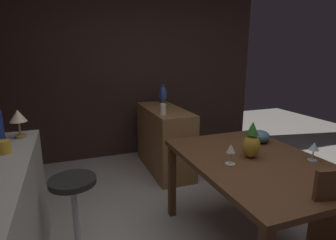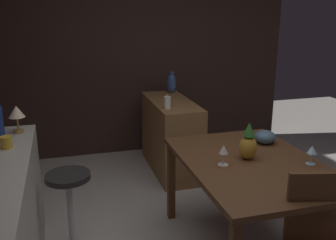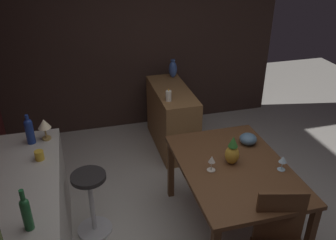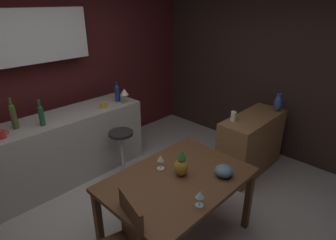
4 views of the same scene
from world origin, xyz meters
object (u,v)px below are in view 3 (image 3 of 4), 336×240
object	(u,v)px
dining_table	(234,173)
fruit_bowl	(248,139)
cup_mustard	(39,155)
wine_bottle_green	(26,212)
counter_lamp	(44,125)
pineapple_centerpiece	(232,152)
wine_glass_right	(212,160)
pillar_candle_tall	(169,96)
wine_bottle_cobalt	(29,130)
vase_ceramic_blue	(173,69)
wine_glass_left	(283,160)
bar_stool	(92,202)
sideboard_cabinet	(172,118)

from	to	relation	value
dining_table	fruit_bowl	xyz separation A→B (m)	(0.32, -0.28, 0.14)
dining_table	cup_mustard	bearing A→B (deg)	79.14
wine_bottle_green	counter_lamp	world-z (taller)	wine_bottle_green
pineapple_centerpiece	wine_glass_right	bearing A→B (deg)	104.48
wine_glass_right	pillar_candle_tall	distance (m)	1.34
fruit_bowl	wine_bottle_cobalt	xyz separation A→B (m)	(0.30, 2.03, 0.24)
vase_ceramic_blue	pineapple_centerpiece	bearing A→B (deg)	179.67
pillar_candle_tall	vase_ceramic_blue	xyz separation A→B (m)	(0.72, -0.26, 0.06)
dining_table	cup_mustard	distance (m)	1.71
fruit_bowl	pillar_candle_tall	distance (m)	1.15
dining_table	counter_lamp	world-z (taller)	counter_lamp
cup_mustard	counter_lamp	bearing A→B (deg)	-7.93
wine_glass_left	fruit_bowl	distance (m)	0.49
wine_bottle_cobalt	pineapple_centerpiece	bearing A→B (deg)	-107.97
wine_bottle_green	cup_mustard	world-z (taller)	wine_bottle_green
bar_stool	wine_glass_left	size ratio (longest dim) A/B	4.83
sideboard_cabinet	cup_mustard	world-z (taller)	cup_mustard
wine_glass_left	wine_bottle_green	bearing A→B (deg)	99.40
wine_glass_right	sideboard_cabinet	bearing A→B (deg)	-3.61
wine_glass_left	sideboard_cabinet	bearing A→B (deg)	15.43
dining_table	pineapple_centerpiece	distance (m)	0.21
dining_table	pillar_candle_tall	xyz separation A→B (m)	(1.34, 0.25, 0.22)
sideboard_cabinet	pillar_candle_tall	xyz separation A→B (m)	(-0.32, 0.13, 0.47)
wine_bottle_green	counter_lamp	xyz separation A→B (m)	(1.15, -0.08, 0.01)
sideboard_cabinet	pineapple_centerpiece	size ratio (longest dim) A/B	3.96
vase_ceramic_blue	pillar_candle_tall	bearing A→B (deg)	160.33
pineapple_centerpiece	wine_bottle_green	distance (m)	1.78
wine_bottle_green	cup_mustard	xyz separation A→B (m)	(0.82, -0.03, -0.10)
wine_bottle_cobalt	sideboard_cabinet	bearing A→B (deg)	-57.46
dining_table	sideboard_cabinet	bearing A→B (deg)	4.27
dining_table	fruit_bowl	size ratio (longest dim) A/B	7.95
dining_table	vase_ceramic_blue	size ratio (longest dim) A/B	5.31
bar_stool	wine_bottle_cobalt	bearing A→B (deg)	55.65
cup_mustard	vase_ceramic_blue	distance (m)	2.40
wine_glass_left	vase_ceramic_blue	world-z (taller)	vase_ceramic_blue
bar_stool	pillar_candle_tall	bearing A→B (deg)	-44.97
wine_bottle_cobalt	pillar_candle_tall	xyz separation A→B (m)	(0.72, -1.49, -0.15)
wine_bottle_green	wine_glass_right	bearing A→B (deg)	-71.24
pineapple_centerpiece	fruit_bowl	world-z (taller)	pineapple_centerpiece
vase_ceramic_blue	sideboard_cabinet	bearing A→B (deg)	162.67
wine_bottle_cobalt	dining_table	bearing A→B (deg)	-109.52
sideboard_cabinet	fruit_bowl	world-z (taller)	fruit_bowl
cup_mustard	counter_lamp	xyz separation A→B (m)	(0.33, -0.05, 0.11)
bar_stool	wine_bottle_cobalt	distance (m)	0.88
wine_glass_left	cup_mustard	bearing A→B (deg)	76.90
wine_glass_right	wine_bottle_cobalt	bearing A→B (deg)	67.80
sideboard_cabinet	wine_bottle_cobalt	xyz separation A→B (m)	(-1.03, 1.62, 0.62)
wine_glass_left	wine_bottle_green	size ratio (longest dim) A/B	0.44
dining_table	counter_lamp	distance (m)	1.78
pineapple_centerpiece	bar_stool	bearing A→B (deg)	78.97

